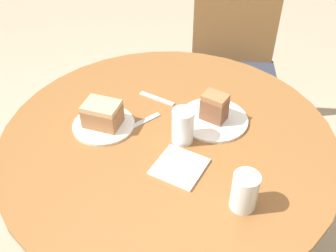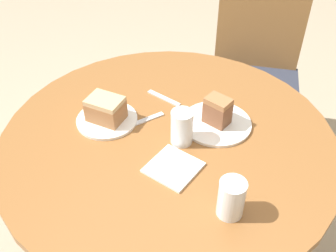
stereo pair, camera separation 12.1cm
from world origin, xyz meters
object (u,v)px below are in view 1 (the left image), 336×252
cake_slice_near (102,114)px  glass_water (244,193)px  cake_slice_far (214,107)px  plate_near (104,125)px  plate_far (213,119)px  chair (233,67)px  glass_lemonade (183,127)px

cake_slice_near → glass_water: glass_water is taller
cake_slice_far → cake_slice_near: bearing=-159.8°
plate_near → plate_far: same height
chair → cake_slice_far: bearing=-98.9°
plate_near → glass_water: 0.54m
chair → cake_slice_far: 0.89m
glass_water → plate_near: bearing=157.1°
glass_lemonade → cake_slice_far: bearing=58.5°
chair → glass_lemonade: (-0.05, -0.95, 0.33)m
chair → glass_water: bearing=-92.4°
chair → cake_slice_near: bearing=-119.5°
glass_lemonade → glass_water: glass_lemonade is taller
cake_slice_far → glass_lemonade: 0.15m
glass_lemonade → plate_near: bearing=-179.3°
plate_far → cake_slice_near: (-0.35, -0.13, 0.05)m
cake_slice_near → glass_lemonade: size_ratio=1.03×
plate_far → cake_slice_near: size_ratio=1.96×
plate_near → glass_water: size_ratio=1.80×
plate_far → cake_slice_far: size_ratio=2.45×
cake_slice_far → plate_near: bearing=-159.8°
chair → cake_slice_far: chair is taller
cake_slice_far → glass_water: glass_water is taller
plate_near → cake_slice_far: bearing=20.2°
plate_far → glass_lemonade: size_ratio=2.01×
cake_slice_far → plate_far: bearing=0.0°
plate_near → cake_slice_near: (0.00, -0.00, 0.05)m
plate_near → glass_lemonade: 0.28m
cake_slice_near → glass_water: bearing=-22.9°
cake_slice_far → glass_lemonade: bearing=-121.5°
glass_lemonade → glass_water: bearing=-43.8°
glass_lemonade → plate_far: bearing=58.5°
cake_slice_near → glass_lemonade: bearing=0.7°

